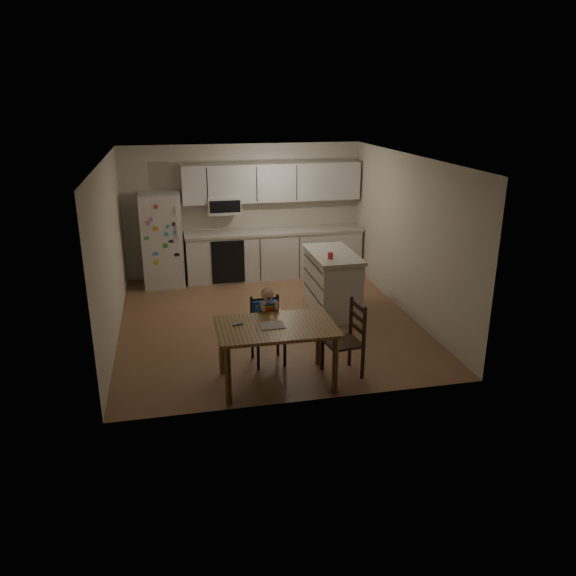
# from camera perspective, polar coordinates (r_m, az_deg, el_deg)

# --- Properties ---
(room) EXTENTS (4.52, 5.01, 2.51)m
(room) POSITION_cam_1_polar(r_m,az_deg,el_deg) (8.88, -2.74, 5.34)
(room) COLOR #8B5F41
(room) RESTS_ON ground
(refrigerator) EXTENTS (0.72, 0.70, 1.70)m
(refrigerator) POSITION_cam_1_polar(r_m,az_deg,el_deg) (10.49, -12.66, 4.79)
(refrigerator) COLOR silver
(refrigerator) RESTS_ON ground
(kitchen_run) EXTENTS (3.37, 0.62, 2.15)m
(kitchen_run) POSITION_cam_1_polar(r_m,az_deg,el_deg) (10.74, -1.63, 5.73)
(kitchen_run) COLOR silver
(kitchen_run) RESTS_ON ground
(kitchen_island) EXTENTS (0.70, 1.33, 0.98)m
(kitchen_island) POSITION_cam_1_polar(r_m,az_deg,el_deg) (9.06, 4.50, 0.62)
(kitchen_island) COLOR silver
(kitchen_island) RESTS_ON ground
(red_cup) EXTENTS (0.08, 0.08, 0.10)m
(red_cup) POSITION_cam_1_polar(r_m,az_deg,el_deg) (8.58, 4.34, 3.31)
(red_cup) COLOR red
(red_cup) RESTS_ON kitchen_island
(dining_table) EXTENTS (1.42, 0.91, 0.76)m
(dining_table) POSITION_cam_1_polar(r_m,az_deg,el_deg) (6.71, -1.20, -4.62)
(dining_table) COLOR brown
(dining_table) RESTS_ON ground
(napkin) EXTENTS (0.28, 0.24, 0.01)m
(napkin) POSITION_cam_1_polar(r_m,az_deg,el_deg) (6.66, -1.63, -3.81)
(napkin) COLOR silver
(napkin) RESTS_ON dining_table
(toddler_spoon) EXTENTS (0.12, 0.06, 0.02)m
(toddler_spoon) POSITION_cam_1_polar(r_m,az_deg,el_deg) (6.69, -5.21, -3.75)
(toddler_spoon) COLOR blue
(toddler_spoon) RESTS_ON dining_table
(chair_booster) EXTENTS (0.41, 0.41, 1.03)m
(chair_booster) POSITION_cam_1_polar(r_m,az_deg,el_deg) (7.27, -2.14, -2.99)
(chair_booster) COLOR black
(chair_booster) RESTS_ON ground
(chair_side) EXTENTS (0.47, 0.47, 0.95)m
(chair_side) POSITION_cam_1_polar(r_m,az_deg,el_deg) (7.03, 6.32, -4.67)
(chair_side) COLOR black
(chair_side) RESTS_ON ground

